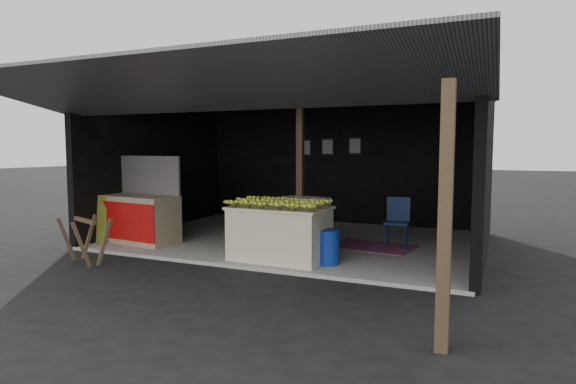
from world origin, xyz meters
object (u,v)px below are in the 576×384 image
at_px(neighbor_stall, 138,216).
at_px(banana_table, 280,233).
at_px(plastic_chair, 398,218).
at_px(white_crate, 303,223).
at_px(water_barrel, 328,248).
at_px(sawhorse, 85,235).

bearing_deg(neighbor_stall, banana_table, 1.99).
bearing_deg(plastic_chair, white_crate, -152.97).
xyz_separation_m(neighbor_stall, water_barrel, (4.00, -0.23, -0.24)).
bearing_deg(banana_table, neighbor_stall, 177.41).
xyz_separation_m(white_crate, sawhorse, (-2.88, -2.34, -0.05)).
bearing_deg(neighbor_stall, white_crate, 19.64).
bearing_deg(banana_table, sawhorse, -152.91).
height_order(neighbor_stall, plastic_chair, neighbor_stall).
relative_size(white_crate, plastic_chair, 1.02).
relative_size(neighbor_stall, plastic_chair, 1.86).
bearing_deg(water_barrel, neighbor_stall, 176.77).
bearing_deg(sawhorse, banana_table, 46.99).
bearing_deg(water_barrel, plastic_chair, 69.04).
relative_size(neighbor_stall, water_barrel, 3.26).
relative_size(banana_table, water_barrel, 3.11).
relative_size(white_crate, water_barrel, 1.80).
relative_size(water_barrel, plastic_chair, 0.57).
bearing_deg(water_barrel, banana_table, -178.50).
bearing_deg(water_barrel, white_crate, 130.16).
height_order(banana_table, white_crate, white_crate).
relative_size(sawhorse, water_barrel, 1.66).
distance_m(neighbor_stall, sawhorse, 1.63).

